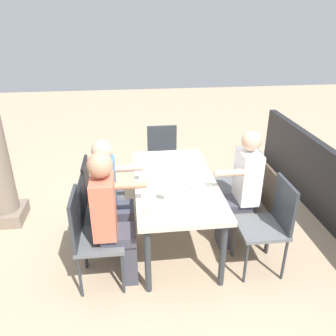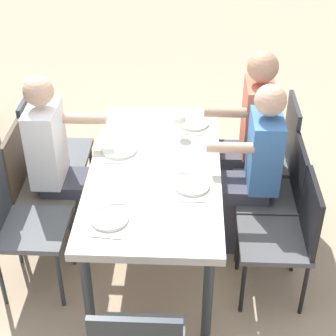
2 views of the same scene
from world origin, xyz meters
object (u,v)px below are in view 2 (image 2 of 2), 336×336
(wine_glass_0, at_px, (180,120))
(plate_3, at_px, (109,219))
(chair_west_north, at_px, (273,151))
(plate_2, at_px, (192,185))
(chair_mid_north, at_px, (278,190))
(plate_0, at_px, (194,123))
(chair_east_south, at_px, (17,219))
(plate_1, at_px, (119,149))
(diner_woman_green, at_px, (58,160))
(diner_guest_third, at_px, (253,167))
(chair_east_north, at_px, (288,233))
(chair_mid_south, at_px, (36,181))
(dining_table, at_px, (155,177))
(chair_west_south, at_px, (48,146))
(diner_man_white, at_px, (248,131))

(wine_glass_0, distance_m, plate_3, 1.03)
(chair_west_north, xyz_separation_m, plate_2, (0.75, -0.61, 0.22))
(chair_mid_north, bearing_deg, plate_0, -126.51)
(chair_east_south, distance_m, plate_0, 1.43)
(plate_1, bearing_deg, plate_0, 126.86)
(diner_woman_green, relative_size, diner_guest_third, 1.02)
(chair_east_north, xyz_separation_m, chair_east_south, (-0.00, -1.69, 0.05))
(chair_east_south, distance_m, wine_glass_0, 1.28)
(diner_woman_green, relative_size, wine_glass_0, 7.79)
(chair_west_north, distance_m, diner_guest_third, 0.49)
(chair_mid_south, bearing_deg, chair_east_north, 74.92)
(dining_table, distance_m, chair_east_south, 0.91)
(plate_1, xyz_separation_m, plate_2, (0.39, 0.50, 0.00))
(dining_table, xyz_separation_m, chair_mid_south, (-0.14, -0.85, -0.16))
(chair_west_south, relative_size, plate_3, 4.38)
(plate_1, bearing_deg, chair_mid_south, -84.64)
(chair_east_north, bearing_deg, diner_man_white, -167.14)
(chair_mid_south, bearing_deg, diner_guest_third, 89.89)
(plate_0, bearing_deg, diner_guest_third, 42.37)
(chair_west_north, distance_m, chair_mid_north, 0.42)
(plate_2, bearing_deg, diner_man_white, 151.67)
(chair_mid_north, bearing_deg, chair_mid_south, -90.00)
(plate_0, distance_m, plate_2, 0.77)
(chair_east_north, bearing_deg, chair_mid_south, -105.08)
(dining_table, xyz_separation_m, chair_west_south, (-0.56, -0.85, -0.13))
(diner_man_white, bearing_deg, diner_woman_green, -72.68)
(chair_west_north, xyz_separation_m, plate_1, (0.36, -1.10, 0.22))
(diner_woman_green, height_order, plate_3, diner_woman_green)
(chair_east_north, relative_size, chair_east_south, 0.91)
(chair_west_south, bearing_deg, plate_3, 29.70)
(diner_guest_third, relative_size, plate_1, 5.28)
(chair_west_north, bearing_deg, chair_mid_north, -1.23)
(chair_west_north, distance_m, wine_glass_0, 0.79)
(diner_woman_green, bearing_deg, wine_glass_0, 108.09)
(plate_3, bearing_deg, chair_west_south, -150.30)
(chair_west_north, xyz_separation_m, plate_0, (-0.02, -0.60, 0.22))
(chair_east_north, relative_size, plate_2, 3.98)
(chair_east_north, xyz_separation_m, wine_glass_0, (-0.73, -0.69, 0.37))
(chair_west_north, bearing_deg, chair_east_north, -0.33)
(plate_3, bearing_deg, diner_woman_green, -146.70)
(wine_glass_0, bearing_deg, diner_man_white, 106.02)
(diner_guest_third, height_order, wine_glass_0, diner_guest_third)
(chair_west_north, bearing_deg, plate_2, -38.91)
(plate_0, height_order, wine_glass_0, wine_glass_0)
(plate_0, xyz_separation_m, plate_2, (0.77, -0.01, -0.00))
(chair_east_north, bearing_deg, diner_woman_green, -106.83)
(chair_east_north, relative_size, plate_3, 4.00)
(chair_west_south, bearing_deg, plate_0, 91.00)
(chair_west_north, distance_m, plate_3, 1.55)
(chair_mid_south, relative_size, plate_0, 4.20)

